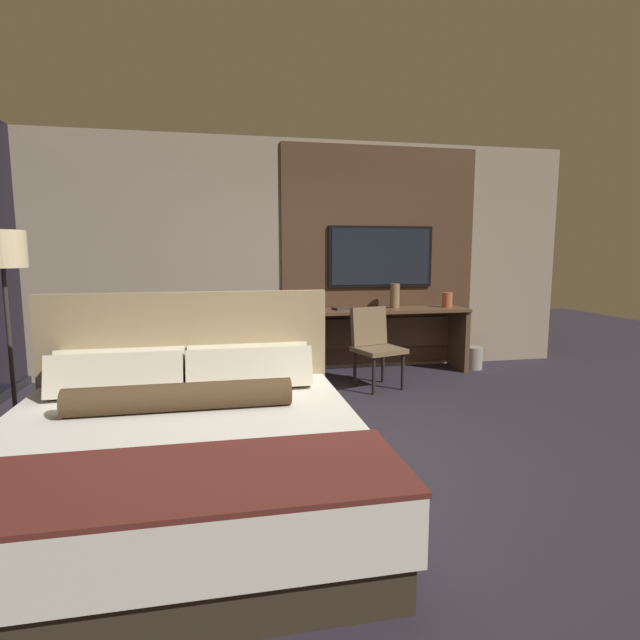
{
  "coord_description": "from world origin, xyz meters",
  "views": [
    {
      "loc": [
        -0.85,
        -3.46,
        1.47
      ],
      "look_at": [
        0.02,
        0.84,
        0.87
      ],
      "focal_mm": 28.0,
      "sensor_mm": 36.0,
      "label": 1
    }
  ],
  "objects_px": {
    "bed": "(181,452)",
    "tv": "(381,257)",
    "vase_short": "(447,300)",
    "waste_bin": "(473,358)",
    "vase_tall": "(395,296)",
    "floor_lamp": "(3,266)",
    "desk": "(385,328)",
    "desk_chair": "(374,340)",
    "book": "(343,308)"
  },
  "relations": [
    {
      "from": "book",
      "to": "vase_tall",
      "type": "bearing_deg",
      "value": 4.83
    },
    {
      "from": "desk_chair",
      "to": "vase_short",
      "type": "bearing_deg",
      "value": 11.25
    },
    {
      "from": "bed",
      "to": "tv",
      "type": "xyz_separation_m",
      "value": [
        2.23,
        3.13,
        1.09
      ]
    },
    {
      "from": "desk_chair",
      "to": "vase_tall",
      "type": "distance_m",
      "value": 0.92
    },
    {
      "from": "vase_short",
      "to": "tv",
      "type": "bearing_deg",
      "value": 163.05
    },
    {
      "from": "vase_tall",
      "to": "book",
      "type": "distance_m",
      "value": 0.69
    },
    {
      "from": "book",
      "to": "desk",
      "type": "bearing_deg",
      "value": 3.34
    },
    {
      "from": "vase_tall",
      "to": "vase_short",
      "type": "height_order",
      "value": "vase_tall"
    },
    {
      "from": "bed",
      "to": "tv",
      "type": "distance_m",
      "value": 3.99
    },
    {
      "from": "bed",
      "to": "book",
      "type": "relative_size",
      "value": 8.49
    },
    {
      "from": "tv",
      "to": "waste_bin",
      "type": "xyz_separation_m",
      "value": [
        1.14,
        -0.32,
        -1.27
      ]
    },
    {
      "from": "desk_chair",
      "to": "vase_tall",
      "type": "bearing_deg",
      "value": 37.71
    },
    {
      "from": "bed",
      "to": "desk_chair",
      "type": "height_order",
      "value": "bed"
    },
    {
      "from": "desk_chair",
      "to": "floor_lamp",
      "type": "relative_size",
      "value": 0.53
    },
    {
      "from": "floor_lamp",
      "to": "waste_bin",
      "type": "xyz_separation_m",
      "value": [
        4.71,
        1.51,
        -1.22
      ]
    },
    {
      "from": "bed",
      "to": "desk_chair",
      "type": "relative_size",
      "value": 2.44
    },
    {
      "from": "vase_tall",
      "to": "vase_short",
      "type": "distance_m",
      "value": 0.67
    },
    {
      "from": "tv",
      "to": "floor_lamp",
      "type": "xyz_separation_m",
      "value": [
        -3.57,
        -1.83,
        -0.05
      ]
    },
    {
      "from": "vase_short",
      "to": "vase_tall",
      "type": "bearing_deg",
      "value": 175.57
    },
    {
      "from": "bed",
      "to": "waste_bin",
      "type": "height_order",
      "value": "bed"
    },
    {
      "from": "tv",
      "to": "desk_chair",
      "type": "bearing_deg",
      "value": -111.94
    },
    {
      "from": "desk",
      "to": "floor_lamp",
      "type": "height_order",
      "value": "floor_lamp"
    },
    {
      "from": "desk",
      "to": "book",
      "type": "distance_m",
      "value": 0.61
    },
    {
      "from": "floor_lamp",
      "to": "vase_tall",
      "type": "xyz_separation_m",
      "value": [
        3.69,
        1.64,
        -0.43
      ]
    },
    {
      "from": "waste_bin",
      "to": "floor_lamp",
      "type": "bearing_deg",
      "value": -162.23
    },
    {
      "from": "vase_tall",
      "to": "waste_bin",
      "type": "relative_size",
      "value": 1.06
    },
    {
      "from": "floor_lamp",
      "to": "vase_short",
      "type": "bearing_deg",
      "value": 20.01
    },
    {
      "from": "floor_lamp",
      "to": "vase_tall",
      "type": "height_order",
      "value": "floor_lamp"
    },
    {
      "from": "desk",
      "to": "vase_short",
      "type": "xyz_separation_m",
      "value": [
        0.79,
        -0.03,
        0.34
      ]
    },
    {
      "from": "desk",
      "to": "desk_chair",
      "type": "relative_size",
      "value": 2.27
    },
    {
      "from": "desk",
      "to": "desk_chair",
      "type": "distance_m",
      "value": 0.74
    },
    {
      "from": "bed",
      "to": "floor_lamp",
      "type": "distance_m",
      "value": 2.13
    },
    {
      "from": "desk_chair",
      "to": "book",
      "type": "bearing_deg",
      "value": 90.81
    },
    {
      "from": "vase_tall",
      "to": "book",
      "type": "height_order",
      "value": "vase_tall"
    },
    {
      "from": "vase_tall",
      "to": "book",
      "type": "relative_size",
      "value": 1.19
    },
    {
      "from": "bed",
      "to": "book",
      "type": "bearing_deg",
      "value": 59.71
    },
    {
      "from": "vase_tall",
      "to": "bed",
      "type": "bearing_deg",
      "value": -128.72
    },
    {
      "from": "desk",
      "to": "book",
      "type": "bearing_deg",
      "value": -176.66
    },
    {
      "from": "desk",
      "to": "desk_chair",
      "type": "height_order",
      "value": "desk_chair"
    },
    {
      "from": "vase_short",
      "to": "waste_bin",
      "type": "height_order",
      "value": "vase_short"
    },
    {
      "from": "desk_chair",
      "to": "book",
      "type": "height_order",
      "value": "desk_chair"
    },
    {
      "from": "floor_lamp",
      "to": "desk_chair",
      "type": "bearing_deg",
      "value": 16.73
    },
    {
      "from": "tv",
      "to": "vase_tall",
      "type": "distance_m",
      "value": 0.53
    },
    {
      "from": "floor_lamp",
      "to": "book",
      "type": "xyz_separation_m",
      "value": [
        3.02,
        1.58,
        -0.56
      ]
    },
    {
      "from": "floor_lamp",
      "to": "vase_short",
      "type": "relative_size",
      "value": 8.88
    },
    {
      "from": "desk",
      "to": "floor_lamp",
      "type": "bearing_deg",
      "value": -155.64
    },
    {
      "from": "tv",
      "to": "vase_short",
      "type": "bearing_deg",
      "value": -16.95
    },
    {
      "from": "desk_chair",
      "to": "vase_short",
      "type": "distance_m",
      "value": 1.35
    },
    {
      "from": "book",
      "to": "tv",
      "type": "bearing_deg",
      "value": 24.24
    },
    {
      "from": "waste_bin",
      "to": "desk",
      "type": "bearing_deg",
      "value": 174.65
    }
  ]
}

